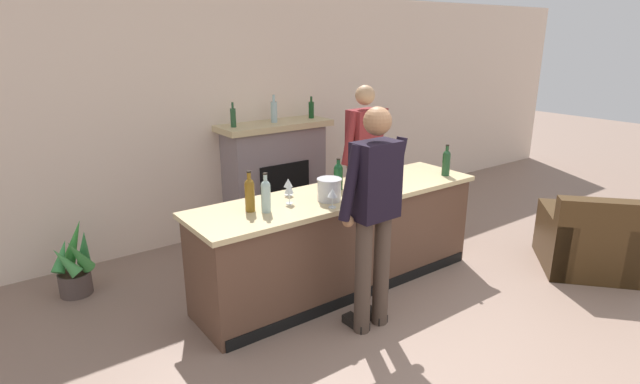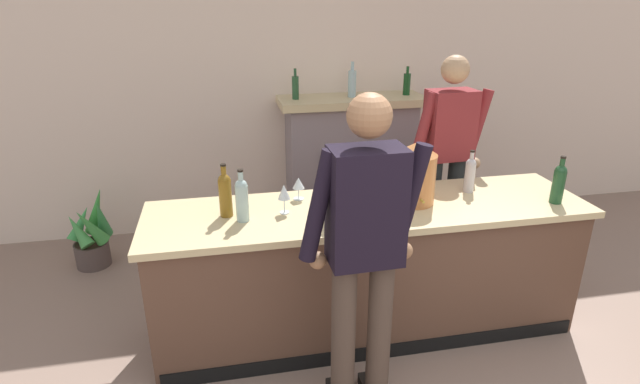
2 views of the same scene
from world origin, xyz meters
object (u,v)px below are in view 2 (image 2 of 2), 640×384
object	(u,v)px
wine_bottle_rose_blush	(559,182)
wine_glass_near_bucket	(331,211)
ice_bucket_steel	(340,202)
potted_plant_corner	(91,234)
person_bartender	(447,160)
wine_glass_by_dispenser	(284,193)
fireplace_stone	(350,163)
wine_bottle_cabernet_heavy	(470,173)
wine_glass_front_right	(298,184)
wine_bottle_riesling_slim	(372,182)
person_customer	(364,252)
copper_dispenser	(415,173)
wine_bottle_chardonnay_pale	(225,193)
wine_bottle_merlot_tall	(242,198)

from	to	relation	value
wine_bottle_rose_blush	wine_glass_near_bucket	world-z (taller)	wine_bottle_rose_blush
ice_bucket_steel	wine_bottle_rose_blush	distance (m)	1.44
potted_plant_corner	person_bartender	bearing A→B (deg)	-13.45
potted_plant_corner	ice_bucket_steel	xyz separation A→B (m)	(1.83, -1.43, 0.74)
person_bartender	wine_glass_by_dispenser	distance (m)	1.49
potted_plant_corner	wine_bottle_rose_blush	distance (m)	3.67
fireplace_stone	wine_glass_by_dispenser	bearing A→B (deg)	-117.49
wine_bottle_cabernet_heavy	wine_glass_front_right	bearing A→B (deg)	175.45
fireplace_stone	wine_bottle_riesling_slim	xyz separation A→B (m)	(-0.27, -1.56, 0.39)
ice_bucket_steel	wine_bottle_cabernet_heavy	size ratio (longest dim) A/B	0.72
person_customer	wine_glass_near_bucket	distance (m)	0.43
wine_bottle_rose_blush	wine_glass_by_dispenser	size ratio (longest dim) A/B	1.67
copper_dispenser	wine_bottle_chardonnay_pale	xyz separation A→B (m)	(-1.20, 0.02, -0.05)
person_bartender	ice_bucket_steel	size ratio (longest dim) A/B	8.38
wine_bottle_chardonnay_pale	wine_glass_front_right	world-z (taller)	wine_bottle_chardonnay_pale
ice_bucket_steel	wine_glass_by_dispenser	bearing A→B (deg)	158.76
wine_glass_near_bucket	wine_glass_front_right	size ratio (longest dim) A/B	1.07
wine_glass_by_dispenser	copper_dispenser	bearing A→B (deg)	0.37
person_customer	wine_glass_front_right	distance (m)	0.94
wine_bottle_rose_blush	wine_glass_near_bucket	xyz separation A→B (m)	(-1.53, -0.11, -0.02)
person_bartender	person_customer	bearing A→B (deg)	-128.40
wine_bottle_merlot_tall	ice_bucket_steel	bearing A→B (deg)	-6.36
potted_plant_corner	person_bartender	world-z (taller)	person_bartender
person_customer	potted_plant_corner	bearing A→B (deg)	131.96
wine_bottle_merlot_tall	wine_glass_front_right	size ratio (longest dim) A/B	2.13
person_customer	wine_bottle_chardonnay_pale	xyz separation A→B (m)	(-0.66, 0.75, 0.08)
person_bartender	ice_bucket_steel	world-z (taller)	person_bartender
potted_plant_corner	wine_bottle_riesling_slim	size ratio (longest dim) A/B	2.37
wine_bottle_chardonnay_pale	wine_glass_by_dispenser	distance (m)	0.36
wine_bottle_riesling_slim	wine_glass_near_bucket	world-z (taller)	wine_bottle_riesling_slim
person_customer	wine_bottle_cabernet_heavy	distance (m)	1.29
person_bartender	wine_glass_near_bucket	size ratio (longest dim) A/B	10.95
copper_dispenser	ice_bucket_steel	world-z (taller)	copper_dispenser
fireplace_stone	wine_bottle_riesling_slim	bearing A→B (deg)	-99.64
copper_dispenser	wine_bottle_chardonnay_pale	world-z (taller)	copper_dispenser
person_bartender	wine_glass_by_dispenser	xyz separation A→B (m)	(-1.36, -0.61, 0.07)
fireplace_stone	copper_dispenser	world-z (taller)	fireplace_stone
potted_plant_corner	wine_glass_by_dispenser	size ratio (longest dim) A/B	3.64
wine_bottle_chardonnay_pale	wine_bottle_rose_blush	bearing A→B (deg)	-5.76
wine_bottle_cabernet_heavy	wine_glass_by_dispenser	world-z (taller)	wine_bottle_cabernet_heavy
potted_plant_corner	wine_glass_by_dispenser	xyz separation A→B (m)	(1.51, -1.30, 0.78)
person_bartender	wine_bottle_riesling_slim	xyz separation A→B (m)	(-0.77, -0.53, 0.07)
fireplace_stone	person_customer	size ratio (longest dim) A/B	0.91
wine_glass_front_right	person_bartender	bearing A→B (deg)	18.32
ice_bucket_steel	wine_glass_front_right	bearing A→B (deg)	121.82
fireplace_stone	wine_glass_front_right	bearing A→B (deg)	-116.97
wine_bottle_riesling_slim	wine_glass_front_right	size ratio (longest dim) A/B	1.91
person_customer	wine_bottle_riesling_slim	bearing A→B (deg)	70.47
ice_bucket_steel	wine_bottle_riesling_slim	size ratio (longest dim) A/B	0.73
wine_bottle_cabernet_heavy	potted_plant_corner	bearing A→B (deg)	156.99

